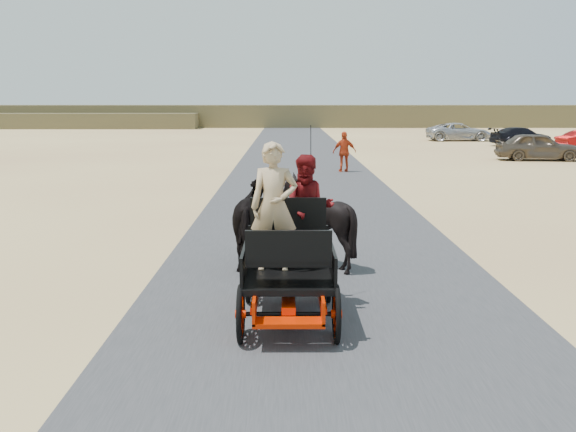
{
  "coord_description": "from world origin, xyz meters",
  "views": [
    {
      "loc": [
        -0.65,
        -10.24,
        3.1
      ],
      "look_at": [
        -0.62,
        0.13,
        1.2
      ],
      "focal_mm": 40.0,
      "sensor_mm": 36.0,
      "label": 1
    }
  ],
  "objects_px": {
    "carriage": "(288,294)",
    "horse_right": "(317,221)",
    "horse_left": "(258,221)",
    "car_d": "(459,132)",
    "car_c": "(521,137)",
    "car_a": "(538,146)",
    "pedestrian": "(344,152)"
  },
  "relations": [
    {
      "from": "carriage",
      "to": "horse_right",
      "type": "relative_size",
      "value": 1.41
    },
    {
      "from": "horse_left",
      "to": "car_d",
      "type": "height_order",
      "value": "horse_left"
    },
    {
      "from": "horse_right",
      "to": "car_c",
      "type": "distance_m",
      "value": 34.67
    },
    {
      "from": "horse_right",
      "to": "car_c",
      "type": "relative_size",
      "value": 0.4
    },
    {
      "from": "car_c",
      "to": "car_d",
      "type": "xyz_separation_m",
      "value": [
        -2.78,
        5.18,
        0.05
      ]
    },
    {
      "from": "carriage",
      "to": "car_c",
      "type": "height_order",
      "value": "car_c"
    },
    {
      "from": "car_a",
      "to": "car_d",
      "type": "relative_size",
      "value": 0.87
    },
    {
      "from": "car_c",
      "to": "car_a",
      "type": "bearing_deg",
      "value": 151.07
    },
    {
      "from": "pedestrian",
      "to": "car_c",
      "type": "bearing_deg",
      "value": -138.34
    },
    {
      "from": "horse_right",
      "to": "pedestrian",
      "type": "distance_m",
      "value": 15.77
    },
    {
      "from": "horse_right",
      "to": "car_d",
      "type": "relative_size",
      "value": 0.36
    },
    {
      "from": "pedestrian",
      "to": "car_a",
      "type": "bearing_deg",
      "value": -161.04
    },
    {
      "from": "car_c",
      "to": "horse_left",
      "type": "bearing_deg",
      "value": 139.19
    },
    {
      "from": "car_d",
      "to": "horse_right",
      "type": "bearing_deg",
      "value": 160.82
    },
    {
      "from": "carriage",
      "to": "car_a",
      "type": "height_order",
      "value": "car_a"
    },
    {
      "from": "carriage",
      "to": "car_d",
      "type": "height_order",
      "value": "car_d"
    },
    {
      "from": "pedestrian",
      "to": "car_d",
      "type": "relative_size",
      "value": 0.36
    },
    {
      "from": "car_a",
      "to": "car_d",
      "type": "bearing_deg",
      "value": 5.74
    },
    {
      "from": "horse_left",
      "to": "car_a",
      "type": "relative_size",
      "value": 0.48
    },
    {
      "from": "car_c",
      "to": "car_d",
      "type": "bearing_deg",
      "value": 14.92
    },
    {
      "from": "horse_left",
      "to": "horse_right",
      "type": "bearing_deg",
      "value": -180.0
    },
    {
      "from": "car_a",
      "to": "car_c",
      "type": "distance_m",
      "value": 10.68
    },
    {
      "from": "pedestrian",
      "to": "horse_right",
      "type": "bearing_deg",
      "value": 75.07
    },
    {
      "from": "car_c",
      "to": "car_d",
      "type": "height_order",
      "value": "car_d"
    },
    {
      "from": "car_d",
      "to": "car_c",
      "type": "bearing_deg",
      "value": -152.19
    },
    {
      "from": "car_c",
      "to": "car_d",
      "type": "relative_size",
      "value": 0.89
    },
    {
      "from": "pedestrian",
      "to": "car_c",
      "type": "height_order",
      "value": "pedestrian"
    },
    {
      "from": "horse_right",
      "to": "car_d",
      "type": "bearing_deg",
      "value": -108.74
    },
    {
      "from": "car_d",
      "to": "carriage",
      "type": "bearing_deg",
      "value": 161.43
    },
    {
      "from": "horse_right",
      "to": "car_a",
      "type": "bearing_deg",
      "value": -120.38
    },
    {
      "from": "pedestrian",
      "to": "car_d",
      "type": "distance_m",
      "value": 23.2
    },
    {
      "from": "carriage",
      "to": "pedestrian",
      "type": "relative_size",
      "value": 1.39
    }
  ]
}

